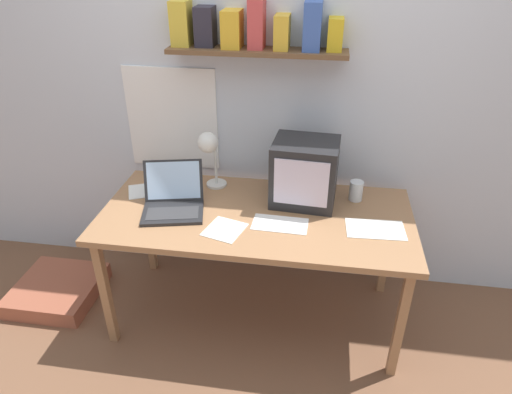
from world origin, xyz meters
TOP-DOWN VIEW (x-y plane):
  - ground_plane at (0.00, 0.00)m, footprint 12.00×12.00m
  - back_wall at (-0.00, 0.50)m, footprint 5.60×0.24m
  - corner_desk at (0.00, 0.00)m, footprint 1.68×0.79m
  - crt_monitor at (0.24, 0.17)m, footprint 0.37×0.32m
  - laptop at (-0.46, -0.02)m, footprint 0.39×0.38m
  - desk_lamp at (-0.30, 0.22)m, footprint 0.14×0.19m
  - juice_glass at (0.54, 0.23)m, footprint 0.08×0.08m
  - loose_paper_near_monitor at (-0.13, -0.19)m, footprint 0.23×0.24m
  - loose_paper_near_laptop at (0.14, -0.09)m, footprint 0.29×0.16m
  - printed_handout at (-0.65, 0.16)m, footprint 0.31×0.26m
  - open_notebook at (0.63, -0.07)m, footprint 0.30×0.19m
  - floor_cushion at (-1.29, -0.05)m, footprint 0.50×0.50m

SIDE VIEW (x-z plane):
  - ground_plane at x=0.00m, z-range 0.00..0.00m
  - floor_cushion at x=-1.29m, z-range 0.00..0.11m
  - corner_desk at x=0.00m, z-range 0.31..1.04m
  - loose_paper_near_monitor at x=-0.13m, z-range 0.73..0.73m
  - printed_handout at x=-0.65m, z-range 0.73..0.73m
  - open_notebook at x=0.63m, z-range 0.73..0.73m
  - loose_paper_near_laptop at x=0.14m, z-range 0.73..0.73m
  - juice_glass at x=0.54m, z-range 0.72..0.84m
  - laptop at x=-0.46m, z-range 0.67..0.91m
  - crt_monitor at x=0.24m, z-range 0.73..1.09m
  - desk_lamp at x=-0.30m, z-range 0.81..1.18m
  - back_wall at x=0.00m, z-range 0.01..2.61m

